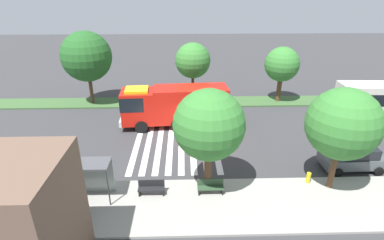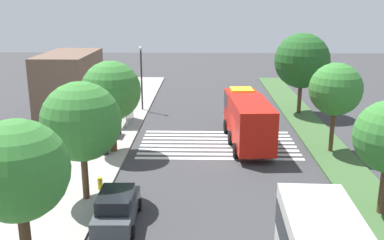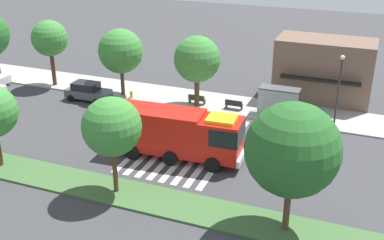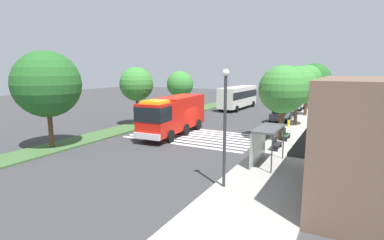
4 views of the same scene
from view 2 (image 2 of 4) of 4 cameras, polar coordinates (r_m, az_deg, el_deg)
The scene contains 17 objects.
ground_plane at distance 32.29m, azimuth 3.47°, elevation -3.94°, with size 120.00×120.00×0.00m, color #38383A.
sidewalk at distance 33.17m, azimuth -12.27°, elevation -3.62°, with size 60.00×4.85×0.14m, color #9E9B93.
median_strip at distance 33.55m, azimuth 17.40°, elevation -3.77°, with size 60.00×3.00×0.14m, color #3D6033.
crosswalk at distance 33.57m, azimuth 3.39°, elevation -3.16°, with size 6.75×11.82×0.01m.
fire_truck at distance 33.51m, azimuth 7.17°, elevation 0.40°, with size 9.74×3.29×3.67m.
parked_car_mid at distance 22.10m, azimuth -9.78°, elevation -11.18°, with size 4.31×2.11×1.76m.
bus_stop_shelter at distance 38.77m, azimuth -8.63°, elevation 2.13°, with size 3.50×1.40×2.46m.
bench_near_shelter at distance 35.31m, azimuth -9.67°, elevation -1.42°, with size 1.60×0.50×0.90m.
bench_west_of_shelter at distance 31.95m, azimuth -10.87°, elevation -3.30°, with size 1.60×0.50×0.90m.
street_lamp at distance 43.02m, azimuth -6.61°, elevation 6.13°, with size 0.36×0.36×6.20m.
storefront_building at distance 42.71m, azimuth -15.57°, elevation 4.45°, with size 8.85×5.22×5.92m.
sidewalk_tree_west at distance 16.34m, azimuth -21.75°, elevation -6.24°, with size 3.60×3.60×6.69m.
sidewalk_tree_center at distance 23.69m, azimuth -14.23°, elevation -0.22°, with size 4.24×4.24×6.50m.
sidewalk_tree_east at distance 30.98m, azimuth -10.49°, elevation 3.73°, with size 4.17×4.17×6.52m.
median_tree_west at distance 32.08m, azimuth 18.21°, elevation 3.81°, with size 3.69×3.69×6.38m.
median_tree_center at distance 42.43m, azimuth 14.14°, elevation 7.49°, with size 5.15×5.15×7.60m.
fire_hydrant at distance 25.97m, azimuth -11.88°, elevation -8.09°, with size 0.28×0.28×0.70m, color gold.
Camera 2 is at (-30.43, 1.20, 10.74)m, focal length 40.95 mm.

